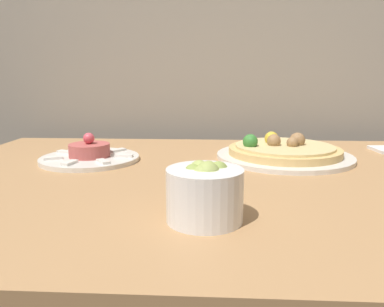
# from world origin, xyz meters

# --- Properties ---
(dining_table) EXTENTS (1.27, 0.83, 0.74)m
(dining_table) POSITION_xyz_m (0.00, 0.41, 0.64)
(dining_table) COLOR #AD7F51
(dining_table) RESTS_ON ground_plane
(pizza_plate) EXTENTS (0.31, 0.31, 0.06)m
(pizza_plate) POSITION_xyz_m (0.13, 0.57, 0.76)
(pizza_plate) COLOR silver
(pizza_plate) RESTS_ON dining_table
(tartare_plate) EXTENTS (0.22, 0.22, 0.06)m
(tartare_plate) POSITION_xyz_m (-0.32, 0.52, 0.75)
(tartare_plate) COLOR silver
(tartare_plate) RESTS_ON dining_table
(small_bowl) EXTENTS (0.10, 0.10, 0.08)m
(small_bowl) POSITION_xyz_m (-0.05, 0.18, 0.78)
(small_bowl) COLOR white
(small_bowl) RESTS_ON dining_table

